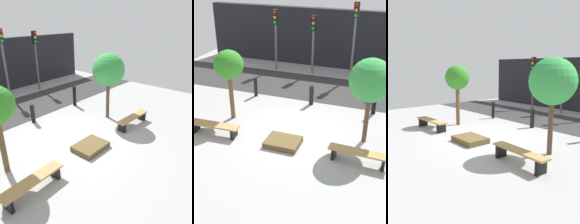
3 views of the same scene
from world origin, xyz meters
The scene contains 14 objects.
ground_plane centered at (0.00, 0.00, 0.00)m, with size 18.00×18.00×0.00m, color #9E9E9E.
road_strip centered at (0.00, 4.56, 0.01)m, with size 18.00×3.36×0.01m, color #323232.
building_facade centered at (0.00, 8.16, 1.68)m, with size 16.20×0.50×3.35m, color black.
bench_left centered at (-2.69, -1.12, 0.32)m, with size 1.98×0.50×0.43m.
bench_right centered at (2.69, -1.12, 0.33)m, with size 1.98×0.47×0.46m.
planter_bed centered at (0.00, -0.92, 0.10)m, with size 1.22×0.94×0.20m, color brown.
tree_behind_left_bench centered at (-2.69, 0.31, 2.24)m, with size 1.15×1.15×2.87m.
tree_behind_right_bench centered at (2.69, 0.31, 2.34)m, with size 1.49×1.49×3.11m.
bollard_far_left centered at (-2.75, 2.63, 0.45)m, with size 0.16×0.16×0.91m, color black.
bollard_left centered at (0.00, 2.63, 0.44)m, with size 0.20×0.20×0.87m, color black.
bollard_center centered at (2.75, 2.63, 0.55)m, with size 0.18×0.18×1.10m, color black.
traffic_light_west centered at (-3.28, 6.53, 2.35)m, with size 0.28×0.27×3.39m.
traffic_light_mid_west centered at (-1.09, 6.53, 2.24)m, with size 0.28×0.27×3.22m.
traffic_light_mid_east centered at (1.09, 6.53, 2.74)m, with size 0.28×0.27×4.00m.
Camera 2 is at (3.44, -9.69, 6.12)m, focal length 50.00 mm.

